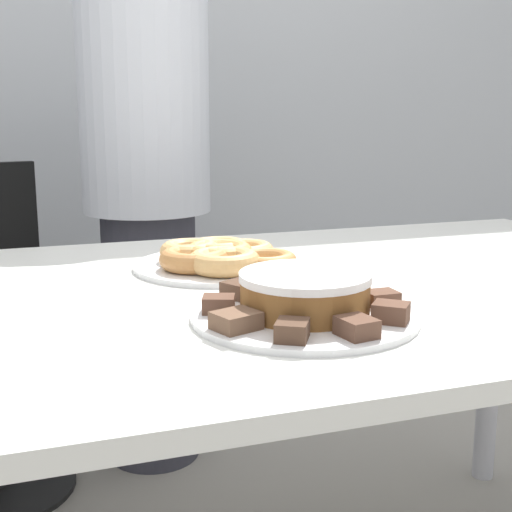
% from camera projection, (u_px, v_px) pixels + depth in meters
% --- Properties ---
extents(wall_back, '(8.00, 0.05, 2.60)m').
position_uv_depth(wall_back, '(116.00, 40.00, 2.62)').
color(wall_back, '#B2B7BC').
rests_on(wall_back, ground_plane).
extents(table, '(1.81, 1.01, 0.75)m').
position_uv_depth(table, '(263.00, 327.00, 1.27)').
color(table, silver).
rests_on(table, ground_plane).
extents(person_standing, '(0.37, 0.37, 1.55)m').
position_uv_depth(person_standing, '(147.00, 195.00, 2.06)').
color(person_standing, '#383842').
rests_on(person_standing, ground_plane).
extents(plate_cake, '(0.34, 0.34, 0.01)m').
position_uv_depth(plate_cake, '(305.00, 316.00, 1.06)').
color(plate_cake, white).
rests_on(plate_cake, table).
extents(plate_donuts, '(0.33, 0.33, 0.01)m').
position_uv_depth(plate_donuts, '(219.00, 265.00, 1.39)').
color(plate_donuts, white).
rests_on(plate_donuts, table).
extents(frosted_cake, '(0.20, 0.20, 0.06)m').
position_uv_depth(frosted_cake, '(305.00, 293.00, 1.05)').
color(frosted_cake, brown).
rests_on(frosted_cake, plate_cake).
extents(lamington_0, '(0.06, 0.06, 0.02)m').
position_uv_depth(lamington_0, '(341.00, 287.00, 1.16)').
color(lamington_0, '#513828').
rests_on(lamington_0, plate_cake).
extents(lamington_1, '(0.05, 0.06, 0.02)m').
position_uv_depth(lamington_1, '(288.00, 284.00, 1.18)').
color(lamington_1, '#513828').
rests_on(lamington_1, plate_cake).
extents(lamington_2, '(0.07, 0.07, 0.03)m').
position_uv_depth(lamington_2, '(241.00, 290.00, 1.14)').
color(lamington_2, '#513828').
rests_on(lamington_2, plate_cake).
extents(lamington_3, '(0.06, 0.05, 0.02)m').
position_uv_depth(lamington_3, '(219.00, 304.00, 1.06)').
color(lamington_3, brown).
rests_on(lamington_3, plate_cake).
extents(lamington_4, '(0.07, 0.07, 0.02)m').
position_uv_depth(lamington_4, '(236.00, 321.00, 0.98)').
color(lamington_4, brown).
rests_on(lamington_4, plate_cake).
extents(lamington_5, '(0.06, 0.06, 0.03)m').
position_uv_depth(lamington_5, '(292.00, 330.00, 0.93)').
color(lamington_5, '#513828').
rests_on(lamington_5, plate_cake).
extents(lamington_6, '(0.05, 0.06, 0.03)m').
position_uv_depth(lamington_6, '(357.00, 327.00, 0.95)').
color(lamington_6, brown).
rests_on(lamington_6, plate_cake).
extents(lamington_7, '(0.06, 0.06, 0.03)m').
position_uv_depth(lamington_7, '(391.00, 312.00, 1.01)').
color(lamington_7, brown).
rests_on(lamington_7, plate_cake).
extents(lamington_8, '(0.05, 0.04, 0.02)m').
position_uv_depth(lamington_8, '(381.00, 298.00, 1.10)').
color(lamington_8, brown).
rests_on(lamington_8, plate_cake).
extents(donut_0, '(0.13, 0.13, 0.04)m').
position_uv_depth(donut_0, '(219.00, 253.00, 1.39)').
color(donut_0, tan).
rests_on(donut_0, plate_donuts).
extents(donut_1, '(0.12, 0.12, 0.04)m').
position_uv_depth(donut_1, '(219.00, 248.00, 1.45)').
color(donut_1, '#E5AD66').
rests_on(donut_1, plate_donuts).
extents(donut_2, '(0.12, 0.12, 0.04)m').
position_uv_depth(donut_2, '(190.00, 251.00, 1.41)').
color(donut_2, '#E5AD66').
rests_on(donut_2, plate_donuts).
extents(donut_3, '(0.13, 0.13, 0.04)m').
position_uv_depth(donut_3, '(194.00, 259.00, 1.34)').
color(donut_3, '#C68447').
rests_on(donut_3, plate_donuts).
extents(donut_4, '(0.13, 0.13, 0.04)m').
position_uv_depth(donut_4, '(224.00, 261.00, 1.31)').
color(donut_4, '#E5AD66').
rests_on(donut_4, plate_donuts).
extents(donut_5, '(0.12, 0.12, 0.03)m').
position_uv_depth(donut_5, '(265.00, 260.00, 1.35)').
color(donut_5, '#D18E4C').
rests_on(donut_5, plate_donuts).
extents(donut_6, '(0.12, 0.12, 0.03)m').
position_uv_depth(donut_6, '(244.00, 250.00, 1.43)').
color(donut_6, '#E5AD66').
rests_on(donut_6, plate_donuts).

